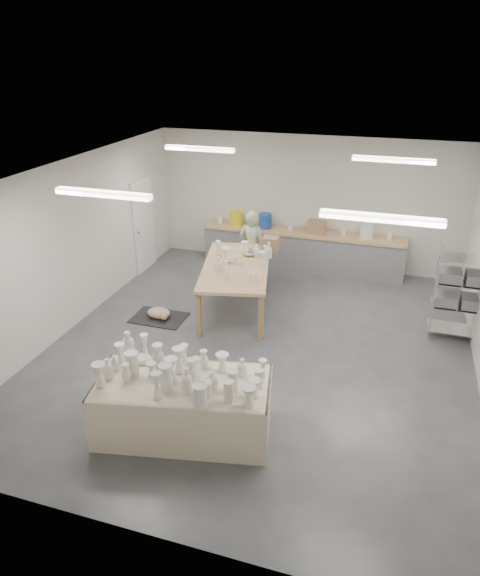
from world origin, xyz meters
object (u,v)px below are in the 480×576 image
(drying_table, at_px, (183,404))
(work_table, at_px, (241,263))
(potter, at_px, (252,248))
(red_stool, at_px, (255,268))

(drying_table, distance_m, work_table, 3.82)
(potter, xyz_separation_m, red_stool, (-0.00, 0.27, -0.57))
(drying_table, relative_size, red_stool, 6.55)
(drying_table, bearing_deg, potter, 84.30)
(work_table, height_order, potter, potter)
(work_table, bearing_deg, drying_table, -96.88)
(drying_table, height_order, red_stool, drying_table)
(drying_table, relative_size, work_table, 0.91)
(red_stool, bearing_deg, work_table, -85.73)
(drying_table, xyz_separation_m, red_stool, (-0.47, 5.17, -0.20))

